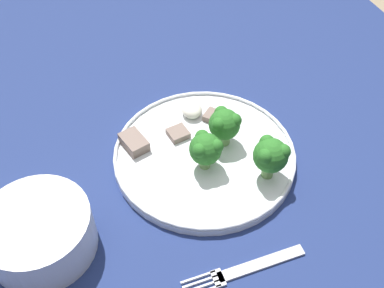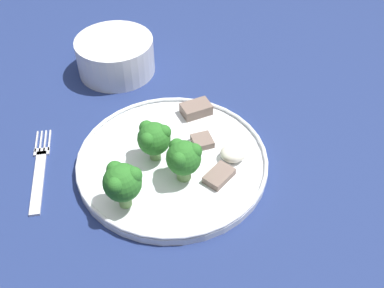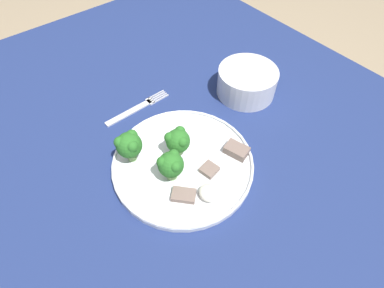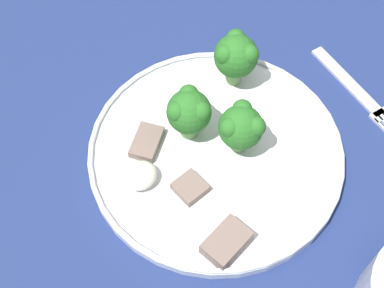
% 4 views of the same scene
% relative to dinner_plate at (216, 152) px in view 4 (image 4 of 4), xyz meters
% --- Properties ---
extents(table, '(1.34, 1.12, 0.73)m').
position_rel_dinner_plate_xyz_m(table, '(-0.03, 0.03, -0.09)').
color(table, navy).
rests_on(table, ground_plane).
extents(dinner_plate, '(0.29, 0.29, 0.02)m').
position_rel_dinner_plate_xyz_m(dinner_plate, '(0.00, 0.00, 0.00)').
color(dinner_plate, white).
rests_on(dinner_plate, table).
extents(fork, '(0.02, 0.17, 0.00)m').
position_rel_dinner_plate_xyz_m(fork, '(-0.20, 0.01, -0.01)').
color(fork, silver).
rests_on(fork, table).
extents(broccoli_floret_near_rim_left, '(0.05, 0.05, 0.07)m').
position_rel_dinner_plate_xyz_m(broccoli_floret_near_rim_left, '(0.01, -0.04, 0.04)').
color(broccoli_floret_near_rim_left, '#709E56').
rests_on(broccoli_floret_near_rim_left, dinner_plate).
extents(broccoli_floret_center_left, '(0.05, 0.05, 0.07)m').
position_rel_dinner_plate_xyz_m(broccoli_floret_center_left, '(-0.07, -0.07, 0.05)').
color(broccoli_floret_center_left, '#709E56').
rests_on(broccoli_floret_center_left, dinner_plate).
extents(broccoli_floret_back_left, '(0.05, 0.05, 0.06)m').
position_rel_dinner_plate_xyz_m(broccoli_floret_back_left, '(-0.02, 0.01, 0.04)').
color(broccoli_floret_back_left, '#709E56').
rests_on(broccoli_floret_back_left, dinner_plate).
extents(meat_slice_front_slice, '(0.05, 0.05, 0.01)m').
position_rel_dinner_plate_xyz_m(meat_slice_front_slice, '(0.06, -0.05, 0.01)').
color(meat_slice_front_slice, '#756056').
rests_on(meat_slice_front_slice, dinner_plate).
extents(meat_slice_middle_slice, '(0.06, 0.04, 0.02)m').
position_rel_dinner_plate_xyz_m(meat_slice_middle_slice, '(0.05, 0.10, 0.01)').
color(meat_slice_middle_slice, '#756056').
rests_on(meat_slice_middle_slice, dinner_plate).
extents(meat_slice_rear_slice, '(0.04, 0.04, 0.01)m').
position_rel_dinner_plate_xyz_m(meat_slice_rear_slice, '(0.05, 0.03, 0.01)').
color(meat_slice_rear_slice, '#756056').
rests_on(meat_slice_rear_slice, dinner_plate).
extents(sauce_dollop, '(0.04, 0.03, 0.02)m').
position_rel_dinner_plate_xyz_m(sauce_dollop, '(0.09, -0.01, 0.01)').
color(sauce_dollop, silver).
rests_on(sauce_dollop, dinner_plate).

